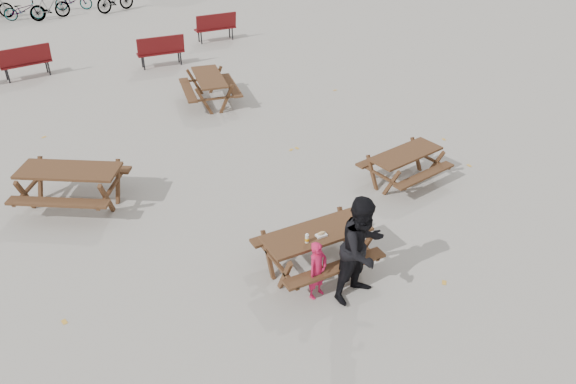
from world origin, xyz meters
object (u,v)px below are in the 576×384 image
picnic_table_north (72,188)px  food_tray (321,235)px  picnic_table_far (210,90)px  adult (362,249)px  main_picnic_table (316,241)px  picnic_table_east (404,167)px  soda_bottle (307,239)px  child (317,270)px

picnic_table_north → food_tray: bearing=-19.5°
picnic_table_north → picnic_table_far: size_ratio=1.06×
adult → picnic_table_far: 8.54m
main_picnic_table → picnic_table_north: 5.14m
main_picnic_table → picnic_table_east: (3.14, 1.63, -0.24)m
food_tray → soda_bottle: size_ratio=1.06×
adult → picnic_table_east: size_ratio=1.11×
food_tray → main_picnic_table: bearing=93.0°
soda_bottle → picnic_table_north: (-2.95, 4.15, -0.43)m
picnic_table_east → soda_bottle: bearing=-161.8°
main_picnic_table → soda_bottle: size_ratio=10.59×
picnic_table_east → child: bearing=-157.0°
adult → picnic_table_far: (0.80, 8.48, -0.52)m
main_picnic_table → picnic_table_east: bearing=27.4°
main_picnic_table → picnic_table_far: 7.70m
picnic_table_north → picnic_table_far: picnic_table_north is taller
soda_bottle → child: 0.52m
child → food_tray: bearing=36.5°
food_tray → picnic_table_east: 3.62m
food_tray → picnic_table_north: (-3.24, 4.12, -0.38)m
main_picnic_table → picnic_table_east: size_ratio=1.10×
food_tray → soda_bottle: (-0.29, -0.04, 0.05)m
picnic_table_north → picnic_table_far: (4.33, 3.63, -0.03)m
food_tray → soda_bottle: bearing=-172.9°
picnic_table_east → picnic_table_north: picnic_table_north is taller
main_picnic_table → food_tray: (0.01, -0.13, 0.21)m
main_picnic_table → picnic_table_north: (-3.24, 3.98, -0.17)m
picnic_table_east → picnic_table_far: 6.33m
soda_bottle → adult: bearing=-50.4°
food_tray → child: (-0.32, -0.44, -0.28)m
soda_bottle → adult: adult is taller
child → picnic_table_north: bearing=105.5°
child → picnic_table_east: 4.10m
child → picnic_table_east: (3.45, 2.20, -0.16)m
soda_bottle → child: (-0.03, -0.40, -0.33)m
main_picnic_table → picnic_table_east: main_picnic_table is taller
food_tray → child: size_ratio=0.18×
picnic_table_far → picnic_table_north: bearing=140.8°
soda_bottle → picnic_table_far: bearing=80.0°
food_tray → soda_bottle: soda_bottle is taller
adult → picnic_table_north: adult is taller
main_picnic_table → picnic_table_north: bearing=129.1°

